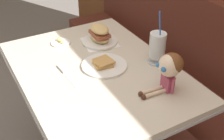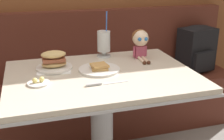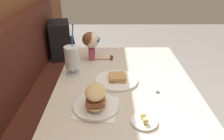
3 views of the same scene
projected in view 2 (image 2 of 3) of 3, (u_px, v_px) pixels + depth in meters
booth_bench at (83, 94)px, 2.42m from camera, size 2.60×0.48×1.00m
diner_table at (102, 103)px, 1.78m from camera, size 1.11×0.81×0.74m
toast_plate at (99, 69)px, 1.75m from camera, size 0.25×0.25×0.04m
milkshake_glass at (104, 42)px, 1.99m from camera, size 0.10×0.10×0.32m
sandwich_plate at (54, 62)px, 1.77m from camera, size 0.23×0.23×0.12m
butter_saucer at (39, 82)px, 1.55m from camera, size 0.12×0.12×0.04m
butter_knife at (100, 84)px, 1.55m from camera, size 0.24×0.03×0.01m
seated_doll at (140, 40)px, 1.95m from camera, size 0.12×0.22×0.20m
backpack at (197, 47)px, 2.56m from camera, size 0.34×0.30×0.41m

